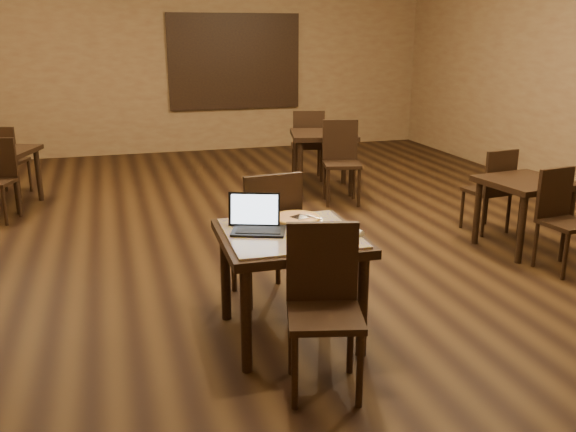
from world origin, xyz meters
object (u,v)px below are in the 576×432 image
object	(u,v)px
chair_main_far	(268,230)
other_table_c	(525,192)
laptop	(257,221)
other_table_a_chair_near	(341,157)
pizza_pan	(296,220)
other_table_c_chair_far	(493,186)
chair_main_near	(323,298)
other_table_a_chair_far	(308,141)
other_table_b_chair_far	(5,157)
tiled_table	(290,246)
other_table_a	(323,142)
other_table_b	(0,159)
other_table_c_chair_near	(561,213)

from	to	relation	value
chair_main_far	other_table_c	world-z (taller)	chair_main_far
laptop	chair_main_far	bearing A→B (deg)	87.65
other_table_c	laptop	bearing A→B (deg)	-168.61
laptop	other_table_a_chair_near	world-z (taller)	other_table_a_chair_near
pizza_pan	other_table_c_chair_far	xyz separation A→B (m)	(2.57, 1.37, -0.26)
chair_main_near	other_table_a_chair_far	xyz separation A→B (m)	(1.57, 5.04, 0.02)
chair_main_far	other_table_b_chair_far	size ratio (longest dim) A/B	1.14
tiled_table	other_table_a_chair_near	distance (m)	3.63
pizza_pan	other_table_b_chair_far	distance (m)	5.12
pizza_pan	other_table_b_chair_far	bearing A→B (deg)	119.41
tiled_table	other_table_b_chair_far	world-z (taller)	other_table_b_chair_far
other_table_a	other_table_a_chair_near	world-z (taller)	other_table_a_chair_near
other_table_b	other_table_c	size ratio (longest dim) A/B	1.15
other_table_c	other_table_a_chair_near	bearing A→B (deg)	108.43
other_table_a	pizza_pan	bearing A→B (deg)	-99.48
laptop	other_table_a	bearing A→B (deg)	84.39
chair_main_far	other_table_c_chair_near	world-z (taller)	chair_main_far
chair_main_near	other_table_c	world-z (taller)	chair_main_near
chair_main_near	other_table_a_chair_near	distance (m)	4.18
chair_main_far	other_table_b	bearing A→B (deg)	-62.49
other_table_a	other_table_a_chair_far	size ratio (longest dim) A/B	0.99
laptop	other_table_a	size ratio (longest dim) A/B	0.41
chair_main_far	chair_main_near	bearing A→B (deg)	84.21
other_table_a_chair_far	pizza_pan	bearing A→B (deg)	83.68
other_table_b	other_table_c_chair_near	world-z (taller)	other_table_c_chair_near
other_table_b_chair_far	pizza_pan	bearing A→B (deg)	137.55
other_table_c	other_table_b_chair_far	bearing A→B (deg)	137.07
other_table_a_chair_near	other_table_c_chair_near	xyz separation A→B (m)	(1.04, -2.67, -0.06)
other_table_a	other_table_c	size ratio (longest dim) A/B	1.20
other_table_a	other_table_c_chair_far	size ratio (longest dim) A/B	1.11
other_table_a_chair_near	other_table_b_chair_far	size ratio (longest dim) A/B	1.10
chair_main_near	laptop	xyz separation A→B (m)	(-0.22, 0.72, 0.27)
other_table_a	other_table_a_chair_near	xyz separation A→B (m)	(0.02, -0.59, -0.08)
tiled_table	other_table_a_chair_near	xyz separation A→B (m)	(1.63, 3.24, -0.09)
laptop	pizza_pan	world-z (taller)	laptop
other_table_b	chair_main_near	bearing A→B (deg)	-45.31
tiled_table	pizza_pan	size ratio (longest dim) A/B	2.53
other_table_a_chair_far	chair_main_near	bearing A→B (deg)	85.75
tiled_table	other_table_c	size ratio (longest dim) A/B	1.13
other_table_a	other_table_c	bearing A→B (deg)	-55.68
pizza_pan	other_table_c_chair_near	bearing A→B (deg)	7.36
chair_main_far	other_table_a_chair_far	bearing A→B (deg)	-118.79
other_table_a_chair_near	other_table_b_chair_far	world-z (taller)	other_table_a_chair_near
other_table_b_chair_far	laptop	bearing A→B (deg)	133.66
tiled_table	other_table_c_chair_near	size ratio (longest dim) A/B	1.05
other_table_c_chair_near	other_table_b_chair_far	bearing A→B (deg)	133.27
laptop	other_table_c	bearing A→B (deg)	39.22
other_table_b	other_table_c	bearing A→B (deg)	-13.16
laptop	other_table_c_chair_near	world-z (taller)	laptop
other_table_a_chair_far	other_table_c_chair_far	xyz separation A→B (m)	(1.10, -2.81, -0.06)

